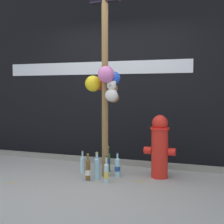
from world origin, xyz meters
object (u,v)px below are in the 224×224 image
(bottle_1, at_px, (117,167))
(bottle_5, at_px, (106,173))
(bottle_0, at_px, (88,170))
(bottle_3, at_px, (83,164))
(fire_hydrant, at_px, (160,146))
(memorial_post, at_px, (105,70))
(bottle_2, at_px, (108,161))
(bottle_4, at_px, (97,167))

(bottle_1, relative_size, bottle_5, 0.98)
(bottle_0, bearing_deg, bottle_3, 124.73)
(fire_hydrant, bearing_deg, bottle_5, -143.25)
(bottle_1, relative_size, bottle_3, 1.04)
(memorial_post, bearing_deg, bottle_1, 5.30)
(fire_hydrant, distance_m, bottle_2, 0.85)
(bottle_1, height_order, bottle_4, bottle_4)
(bottle_0, xyz_separation_m, bottle_5, (0.27, -0.01, -0.02))
(bottle_4, bearing_deg, bottle_2, 86.86)
(bottle_0, bearing_deg, bottle_5, -1.39)
(bottle_1, xyz_separation_m, bottle_3, (-0.57, 0.04, -0.01))
(memorial_post, distance_m, bottle_1, 1.41)
(fire_hydrant, xyz_separation_m, bottle_5, (-0.64, -0.48, -0.32))
(memorial_post, bearing_deg, fire_hydrant, 14.13)
(bottle_2, xyz_separation_m, bottle_5, (0.16, -0.53, -0.03))
(memorial_post, bearing_deg, bottle_4, -109.34)
(memorial_post, bearing_deg, bottle_5, -66.19)
(bottle_0, xyz_separation_m, bottle_3, (-0.24, 0.34, -0.01))
(bottle_4, bearing_deg, bottle_3, 144.91)
(bottle_4, bearing_deg, memorial_post, 70.66)
(memorial_post, distance_m, fire_hydrant, 1.34)
(bottle_5, bearing_deg, bottle_4, 147.45)
(fire_hydrant, bearing_deg, bottle_2, 176.13)
(fire_hydrant, height_order, bottle_5, fire_hydrant)
(fire_hydrant, relative_size, bottle_1, 2.52)
(bottle_3, bearing_deg, bottle_1, -4.40)
(fire_hydrant, height_order, bottle_2, fire_hydrant)
(fire_hydrant, relative_size, bottle_5, 2.47)
(bottle_0, xyz_separation_m, bottle_2, (0.11, 0.52, 0.01))
(fire_hydrant, height_order, bottle_3, fire_hydrant)
(bottle_1, distance_m, bottle_2, 0.32)
(fire_hydrant, height_order, bottle_0, fire_hydrant)
(bottle_1, height_order, bottle_5, bottle_5)
(bottle_0, distance_m, bottle_3, 0.41)
(bottle_1, height_order, bottle_2, bottle_2)
(bottle_2, xyz_separation_m, bottle_3, (-0.35, -0.19, -0.03))
(memorial_post, relative_size, bottle_0, 7.56)
(bottle_1, bearing_deg, bottle_2, 134.15)
(bottle_1, relative_size, bottle_2, 0.91)
(bottle_4, bearing_deg, fire_hydrant, 23.59)
(memorial_post, xyz_separation_m, bottle_1, (0.19, 0.02, -1.40))
(bottle_3, xyz_separation_m, bottle_5, (0.51, -0.35, -0.00))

